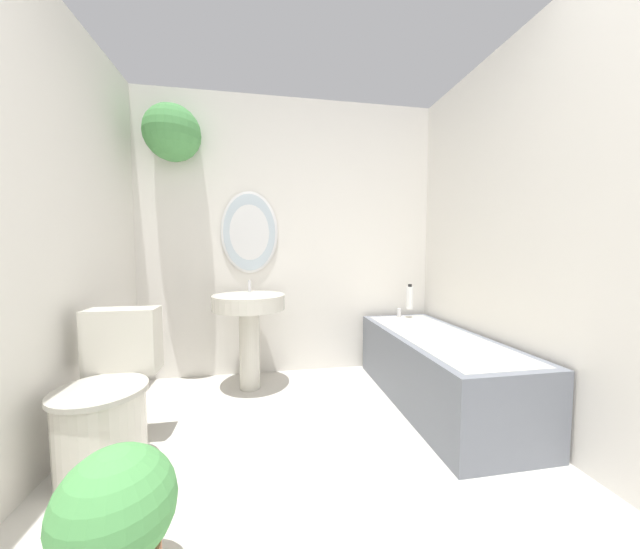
{
  "coord_description": "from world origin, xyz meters",
  "views": [
    {
      "loc": [
        -0.24,
        -0.24,
        1.07
      ],
      "look_at": [
        0.08,
        1.61,
        0.94
      ],
      "focal_mm": 18.0,
      "sensor_mm": 36.0,
      "label": 1
    }
  ],
  "objects_px": {
    "potted_plant": "(117,520)",
    "toilet": "(108,406)",
    "bathtub": "(436,367)",
    "shampoo_bottle": "(410,297)",
    "pedestal_sink": "(249,317)"
  },
  "relations": [
    {
      "from": "toilet",
      "to": "bathtub",
      "type": "xyz_separation_m",
      "value": [
        1.97,
        0.35,
        -0.05
      ]
    },
    {
      "from": "shampoo_bottle",
      "to": "potted_plant",
      "type": "bearing_deg",
      "value": -136.17
    },
    {
      "from": "bathtub",
      "to": "potted_plant",
      "type": "distance_m",
      "value": 1.94
    },
    {
      "from": "toilet",
      "to": "pedestal_sink",
      "type": "distance_m",
      "value": 1.09
    },
    {
      "from": "toilet",
      "to": "potted_plant",
      "type": "xyz_separation_m",
      "value": [
        0.33,
        -0.69,
        -0.04
      ]
    },
    {
      "from": "toilet",
      "to": "bathtub",
      "type": "distance_m",
      "value": 2.0
    },
    {
      "from": "potted_plant",
      "to": "bathtub",
      "type": "bearing_deg",
      "value": 32.49
    },
    {
      "from": "potted_plant",
      "to": "toilet",
      "type": "bearing_deg",
      "value": 115.15
    },
    {
      "from": "bathtub",
      "to": "potted_plant",
      "type": "xyz_separation_m",
      "value": [
        -1.64,
        -1.04,
        0.01
      ]
    },
    {
      "from": "pedestal_sink",
      "to": "potted_plant",
      "type": "relative_size",
      "value": 1.75
    },
    {
      "from": "pedestal_sink",
      "to": "potted_plant",
      "type": "xyz_separation_m",
      "value": [
        -0.33,
        -1.52,
        -0.3
      ]
    },
    {
      "from": "toilet",
      "to": "potted_plant",
      "type": "bearing_deg",
      "value": -64.85
    },
    {
      "from": "potted_plant",
      "to": "pedestal_sink",
      "type": "bearing_deg",
      "value": 77.93
    },
    {
      "from": "bathtub",
      "to": "shampoo_bottle",
      "type": "relative_size",
      "value": 6.67
    },
    {
      "from": "bathtub",
      "to": "shampoo_bottle",
      "type": "xyz_separation_m",
      "value": [
        0.08,
        0.61,
        0.41
      ]
    }
  ]
}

